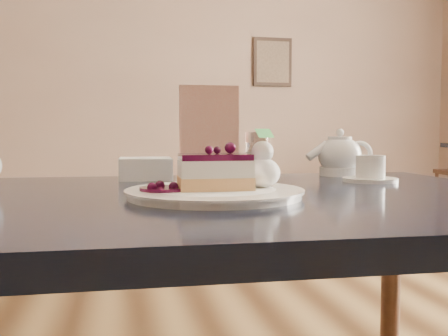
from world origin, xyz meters
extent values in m
cube|color=tan|center=(0.00, 5.00, 1.50)|extent=(8.00, 0.02, 3.00)
cube|color=black|center=(1.80, 4.97, 1.60)|extent=(0.45, 0.03, 0.55)
cube|color=black|center=(0.21, 0.22, 0.67)|extent=(1.12, 0.77, 0.04)
cylinder|color=#54341F|center=(0.71, 0.52, 0.33)|extent=(0.05, 0.05, 0.65)
cylinder|color=white|center=(0.21, 0.18, 0.69)|extent=(0.27, 0.27, 0.01)
cube|color=#DEB57D|center=(0.21, 0.18, 0.71)|extent=(0.11, 0.08, 0.02)
cube|color=white|center=(0.21, 0.18, 0.73)|extent=(0.11, 0.08, 0.03)
cube|color=#3E0427|center=(0.21, 0.18, 0.75)|extent=(0.11, 0.08, 0.01)
ellipsoid|color=white|center=(0.28, 0.18, 0.72)|extent=(0.06, 0.06, 0.05)
cylinder|color=#3E0427|center=(0.13, 0.17, 0.70)|extent=(0.07, 0.07, 0.01)
cylinder|color=white|center=(0.56, 0.35, 0.69)|extent=(0.11, 0.11, 0.01)
cylinder|color=white|center=(0.56, 0.35, 0.72)|extent=(0.06, 0.06, 0.05)
ellipsoid|color=white|center=(0.57, 0.51, 0.73)|extent=(0.10, 0.10, 0.09)
cylinder|color=white|center=(0.57, 0.51, 0.78)|extent=(0.06, 0.06, 0.01)
cylinder|color=white|center=(0.49, 0.51, 0.73)|extent=(0.06, 0.02, 0.05)
cube|color=#F2EBCA|center=(0.26, 0.51, 0.79)|extent=(0.13, 0.03, 0.20)
cylinder|color=white|center=(0.36, 0.50, 0.73)|extent=(0.05, 0.05, 0.08)
cylinder|color=silver|center=(0.36, 0.50, 0.78)|extent=(0.06, 0.06, 0.02)
cube|color=white|center=(0.12, 0.51, 0.71)|extent=(0.11, 0.11, 0.05)
camera|label=1|loc=(0.06, -0.57, 0.79)|focal=40.00mm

